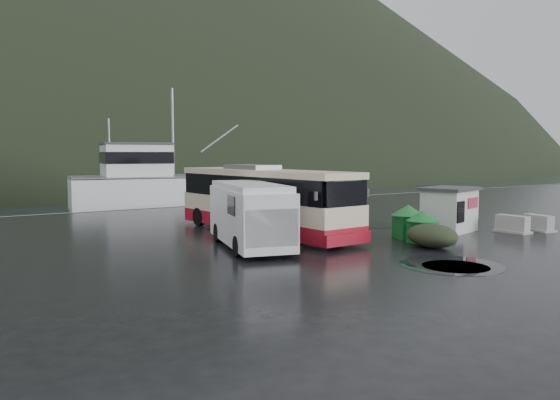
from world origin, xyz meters
TOP-DOWN VIEW (x-y plane):
  - ground at (0.00, 0.00)m, footprint 160.00×160.00m
  - quay_edge at (0.00, 20.00)m, footprint 160.00×0.60m
  - coach_bus at (-1.09, 4.62)m, footprint 3.71×12.48m
  - white_van at (-3.88, 1.37)m, footprint 4.12×7.08m
  - waste_bin_left at (3.69, -0.74)m, footprint 1.48×1.48m
  - waste_bin_right at (3.17, -2.09)m, footprint 1.08×1.08m
  - dome_tent at (2.64, -3.09)m, footprint 2.37×2.94m
  - ticket_kiosk at (7.18, -0.39)m, footprint 3.39×2.86m
  - jersey_barrier_a at (9.56, -2.47)m, footprint 0.91×1.78m
  - jersey_barrier_b at (11.27, -2.89)m, footprint 1.20×1.83m
  - jersey_barrier_c at (6.30, 0.06)m, footprint 0.97×1.62m
  - fishing_trawler at (6.88, 26.25)m, footprint 28.91×11.22m
  - puddles at (2.25, -2.42)m, footprint 9.18×13.49m

SIDE VIEW (x-z plane):
  - ground at x=0.00m, z-range 0.00..0.00m
  - quay_edge at x=0.00m, z-range -0.75..0.75m
  - coach_bus at x=-1.09m, z-range -1.74..1.74m
  - white_van at x=-3.88m, z-range -1.40..1.40m
  - waste_bin_left at x=3.69m, z-range -0.81..0.81m
  - waste_bin_right at x=3.17m, z-range -0.74..0.74m
  - dome_tent at x=2.64m, z-range -0.51..0.51m
  - ticket_kiosk at x=7.18m, z-range -1.16..1.16m
  - jersey_barrier_a at x=9.56m, z-range -0.44..0.44m
  - jersey_barrier_b at x=11.27m, z-range -0.42..0.42m
  - jersey_barrier_c at x=6.30m, z-range -0.38..0.38m
  - fishing_trawler at x=6.88m, z-range -5.65..5.65m
  - puddles at x=2.25m, z-range 0.00..0.01m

